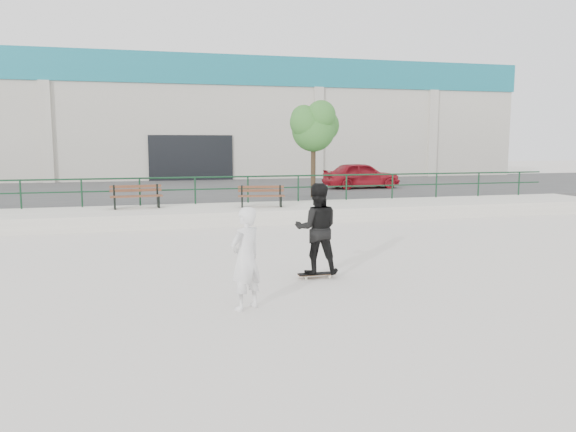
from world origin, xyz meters
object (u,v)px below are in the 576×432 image
object	(u,v)px
bench_left	(136,197)
skateboard	(317,274)
tree	(314,125)
standing_skater	(317,229)
red_car	(361,175)
bench_right	(261,196)
seated_skater	(246,259)

from	to	relation	value
bench_left	skateboard	distance (m)	10.10
tree	standing_skater	xyz separation A→B (m)	(-3.53, -11.60, -2.46)
bench_left	red_car	bearing A→B (deg)	24.19
bench_right	seated_skater	size ratio (longest dim) A/B	0.97
skateboard	standing_skater	world-z (taller)	standing_skater
bench_right	tree	distance (m)	4.89
bench_right	red_car	xyz separation A→B (m)	(6.50, 6.60, 0.27)
bench_left	standing_skater	world-z (taller)	standing_skater
tree	seated_skater	size ratio (longest dim) A/B	2.28
bench_left	seated_skater	bearing A→B (deg)	-84.86
bench_right	tree	world-z (taller)	tree
bench_right	standing_skater	size ratio (longest dim) A/B	0.90
bench_left	standing_skater	xyz separation A→B (m)	(3.68, -9.37, 0.13)
red_car	skateboard	bearing A→B (deg)	153.03
bench_left	red_car	distance (m)	12.32
red_car	skateboard	size ratio (longest dim) A/B	4.88
bench_right	seated_skater	xyz separation A→B (m)	(-2.48, -10.45, -0.00)
standing_skater	red_car	bearing A→B (deg)	-103.35
bench_left	red_car	xyz separation A→B (m)	(10.83, 5.87, 0.25)
bench_right	tree	bearing A→B (deg)	54.45
bench_left	skateboard	bearing A→B (deg)	-72.82
seated_skater	red_car	bearing A→B (deg)	-151.91
red_car	seated_skater	distance (m)	19.27
bench_left	red_car	size ratio (longest dim) A/B	0.47
tree	red_car	size ratio (longest dim) A/B	1.05
standing_skater	seated_skater	size ratio (longest dim) A/B	1.08
skateboard	bench_left	bearing A→B (deg)	112.02
seated_skater	skateboard	bearing A→B (deg)	-169.41
tree	bench_left	bearing A→B (deg)	-162.85
skateboard	bench_right	bearing A→B (deg)	86.29
standing_skater	seated_skater	world-z (taller)	standing_skater
standing_skater	seated_skater	xyz separation A→B (m)	(-1.83, -1.81, -0.16)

